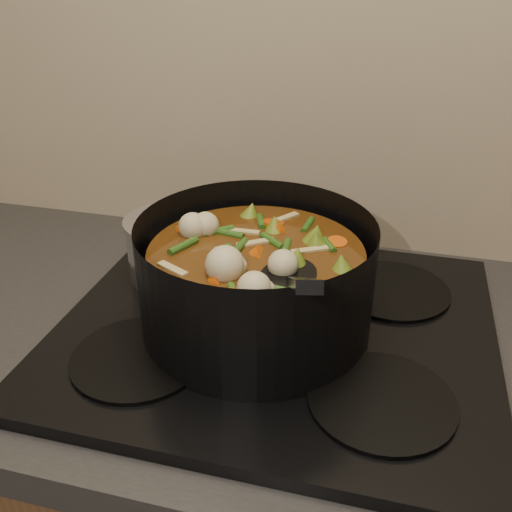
# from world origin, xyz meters

# --- Properties ---
(stovetop) EXTENTS (0.62, 0.54, 0.03)m
(stovetop) POSITION_xyz_m (0.00, 1.93, 0.92)
(stovetop) COLOR black
(stovetop) RESTS_ON counter
(stockpot) EXTENTS (0.34, 0.43, 0.24)m
(stockpot) POSITION_xyz_m (-0.03, 1.92, 1.01)
(stockpot) COLOR black
(stockpot) RESTS_ON stovetop
(saucepan) EXTENTS (0.15, 0.15, 0.12)m
(saucepan) POSITION_xyz_m (-0.20, 2.02, 0.98)
(saucepan) COLOR silver
(saucepan) RESTS_ON stovetop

